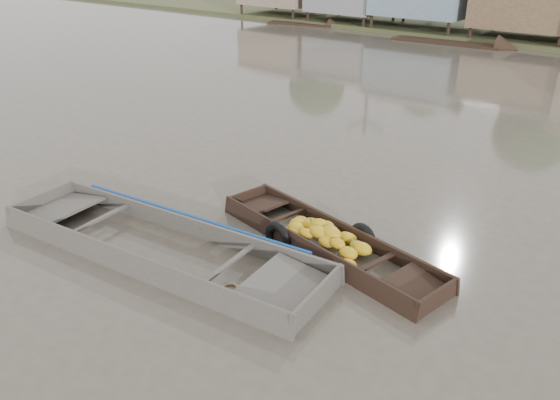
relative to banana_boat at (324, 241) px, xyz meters
The scene contains 3 objects.
ground 1.87m from the banana_boat, 142.68° to the right, with size 120.00×120.00×0.00m, color #4E463B.
banana_boat is the anchor object (origin of this frame).
viewer_boat 3.28m from the banana_boat, 135.94° to the right, with size 7.47×2.93×0.59m.
Camera 1 is at (6.99, -6.84, 5.63)m, focal length 35.00 mm.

